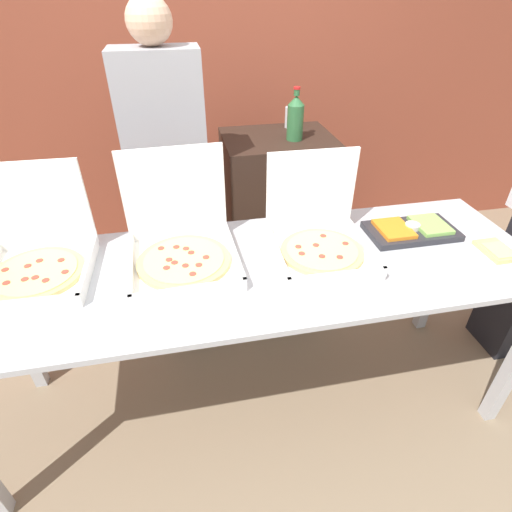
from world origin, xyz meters
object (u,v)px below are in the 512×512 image
(soda_bottle, at_px, (295,118))
(person_guest_cap, at_px, (171,190))
(veggie_tray, at_px, (411,230))
(pizza_box_far_left, at_px, (182,244))
(paper_plate_front_right, at_px, (496,252))
(pizza_box_near_left, at_px, (319,237))
(pizza_box_near_right, at_px, (36,257))
(soda_can_silver, at_px, (290,117))

(soda_bottle, distance_m, person_guest_cap, 0.80)
(veggie_tray, bearing_deg, soda_bottle, 115.77)
(pizza_box_far_left, bearing_deg, paper_plate_front_right, -11.96)
(paper_plate_front_right, bearing_deg, soda_bottle, 123.32)
(pizza_box_near_left, bearing_deg, pizza_box_near_right, 177.27)
(soda_bottle, bearing_deg, pizza_box_far_left, -132.51)
(pizza_box_near_right, xyz_separation_m, soda_bottle, (1.27, 0.73, 0.28))
(soda_can_silver, xyz_separation_m, person_guest_cap, (-0.76, -0.42, -0.22))
(paper_plate_front_right, distance_m, veggie_tray, 0.36)
(pizza_box_far_left, relative_size, pizza_box_near_right, 1.07)
(veggie_tray, distance_m, person_guest_cap, 1.23)
(pizza_box_far_left, relative_size, veggie_tray, 1.14)
(person_guest_cap, bearing_deg, soda_bottle, -164.84)
(pizza_box_far_left, xyz_separation_m, pizza_box_near_right, (-0.58, 0.03, -0.00))
(paper_plate_front_right, xyz_separation_m, veggie_tray, (-0.28, 0.23, 0.01))
(paper_plate_front_right, xyz_separation_m, soda_bottle, (-0.65, 0.98, 0.34))
(pizza_box_far_left, distance_m, pizza_box_near_left, 0.59)
(soda_bottle, height_order, soda_can_silver, soda_bottle)
(soda_can_silver, distance_m, person_guest_cap, 0.90)
(pizza_box_near_left, distance_m, pizza_box_near_right, 1.16)
(pizza_box_near_left, distance_m, soda_can_silver, 1.07)
(pizza_box_near_right, distance_m, paper_plate_front_right, 1.93)
(pizza_box_near_left, xyz_separation_m, paper_plate_front_right, (0.75, -0.18, -0.06))
(paper_plate_front_right, bearing_deg, pizza_box_far_left, 170.41)
(pizza_box_far_left, xyz_separation_m, paper_plate_front_right, (1.34, -0.23, -0.07))
(veggie_tray, bearing_deg, pizza_box_far_left, 179.93)
(soda_can_silver, bearing_deg, pizza_box_near_left, -97.94)
(paper_plate_front_right, relative_size, person_guest_cap, 0.14)
(soda_bottle, bearing_deg, soda_can_silver, 81.09)
(veggie_tray, bearing_deg, pizza_box_near_right, 179.06)
(pizza_box_far_left, relative_size, person_guest_cap, 0.26)
(soda_bottle, bearing_deg, paper_plate_front_right, -56.68)
(veggie_tray, xyz_separation_m, soda_bottle, (-0.37, 0.76, 0.33))
(veggie_tray, distance_m, soda_can_silver, 1.07)
(pizza_box_near_left, height_order, veggie_tray, pizza_box_near_left)
(paper_plate_front_right, height_order, soda_bottle, soda_bottle)
(pizza_box_far_left, bearing_deg, pizza_box_near_right, 175.08)
(pizza_box_near_right, distance_m, soda_bottle, 1.49)
(pizza_box_near_left, distance_m, paper_plate_front_right, 0.78)
(pizza_box_near_left, bearing_deg, paper_plate_front_right, -12.21)
(person_guest_cap, bearing_deg, soda_can_silver, -150.85)
(soda_bottle, bearing_deg, person_guest_cap, -164.84)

